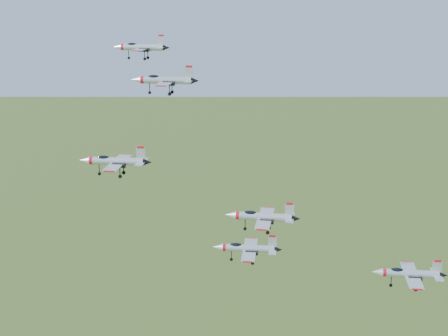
# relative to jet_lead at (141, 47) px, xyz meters

# --- Properties ---
(jet_lead) EXTENTS (10.64, 8.85, 2.84)m
(jet_lead) POSITION_rel_jet_lead_xyz_m (0.00, 0.00, 0.00)
(jet_lead) COLOR silver
(jet_left_high) EXTENTS (11.86, 9.92, 3.17)m
(jet_left_high) POSITION_rel_jet_lead_xyz_m (6.85, -6.15, -4.80)
(jet_left_high) COLOR silver
(jet_right_high) EXTENTS (11.07, 9.28, 2.97)m
(jet_right_high) POSITION_rel_jet_lead_xyz_m (5.82, -23.90, -14.44)
(jet_right_high) COLOR silver
(jet_left_low) EXTENTS (13.06, 10.88, 3.49)m
(jet_left_low) POSITION_rel_jet_lead_xyz_m (24.24, -6.39, -27.50)
(jet_left_low) COLOR silver
(jet_right_low) EXTENTS (10.73, 9.00, 2.88)m
(jet_right_low) POSITION_rel_jet_lead_xyz_m (24.87, -18.99, -28.06)
(jet_right_low) COLOR silver
(jet_trail) EXTENTS (11.97, 10.03, 3.21)m
(jet_trail) POSITION_rel_jet_lead_xyz_m (49.00, -8.71, -33.72)
(jet_trail) COLOR silver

